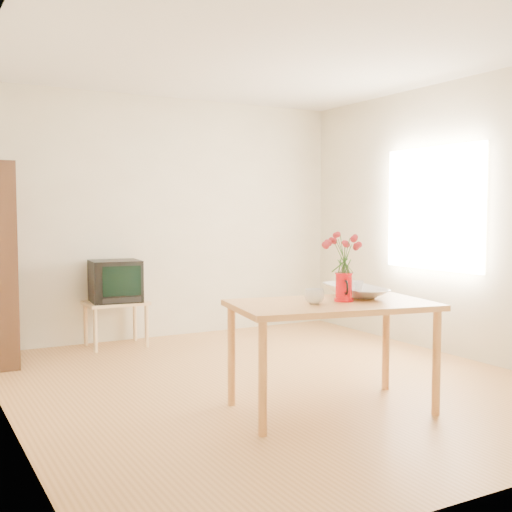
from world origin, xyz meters
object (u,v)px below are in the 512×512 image
table (332,315)px  mug (314,297)px  television (115,280)px  bowl (355,267)px  pitcher (344,288)px

table → mug: bearing=-163.2°
television → mug: bearing=-73.6°
table → mug: mug is taller
mug → television: 2.85m
bowl → pitcher: bearing=-142.2°
mug → television: television is taller
table → television: (-0.69, 2.78, 0.01)m
mug → bowl: (0.50, 0.21, 0.16)m
bowl → television: size_ratio=0.87×
pitcher → mug: pitcher is taller
table → television: 2.86m
table → mug: size_ratio=11.23×
pitcher → bowl: bowl is taller
table → mug: 0.21m
table → mug: (-0.16, -0.02, 0.14)m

